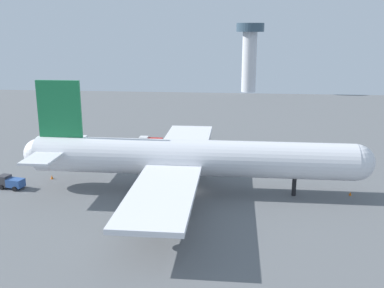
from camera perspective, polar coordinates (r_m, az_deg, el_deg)
ground_plane at (r=74.89m, az=0.00°, el=-6.16°), size 232.55×232.55×0.00m
cargo_airplane at (r=73.01m, az=-0.19°, el=-1.85°), size 58.14×53.02×18.49m
pushback_tractor at (r=108.99m, az=-0.20°, el=1.20°), size 3.74×5.28×2.06m
catering_truck at (r=82.07m, az=-22.37°, el=-4.56°), size 4.67×2.99×2.24m
fuel_truck at (r=103.50m, az=-5.41°, el=0.40°), size 5.43×2.78×2.08m
safety_cone_nose at (r=77.69m, az=19.76°, el=-6.04°), size 0.45×0.45×0.64m
safety_cone_tail at (r=84.81m, az=-17.64°, el=-4.09°), size 0.48×0.48×0.69m
control_tower at (r=190.71m, az=7.44°, el=11.87°), size 11.52×11.52×28.56m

